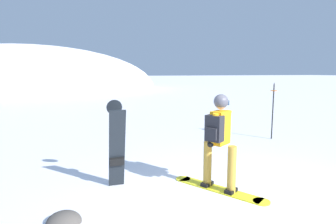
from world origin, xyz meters
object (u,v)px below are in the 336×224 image
(snowboarder_main, at_px, (219,140))
(spare_snowboard, at_px, (117,145))
(piste_marker_near, at_px, (273,107))
(rock_dark, at_px, (64,223))

(snowboarder_main, xyz_separation_m, spare_snowboard, (-1.68, 0.64, -0.11))
(piste_marker_near, relative_size, rock_dark, 3.67)
(piste_marker_near, bearing_deg, rock_dark, -151.32)
(spare_snowboard, bearing_deg, rock_dark, -132.84)
(snowboarder_main, height_order, spare_snowboard, snowboarder_main)
(snowboarder_main, xyz_separation_m, piste_marker_near, (3.47, 2.99, 0.10))
(spare_snowboard, bearing_deg, snowboarder_main, -20.78)
(piste_marker_near, distance_m, rock_dark, 6.95)
(piste_marker_near, bearing_deg, snowboarder_main, -139.31)
(spare_snowboard, height_order, piste_marker_near, piste_marker_near)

